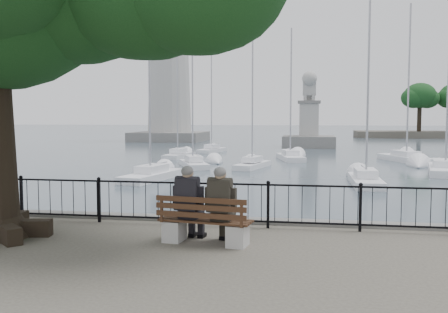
% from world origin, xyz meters
% --- Properties ---
extents(harbor, '(260.00, 260.00, 1.20)m').
position_xyz_m(harbor, '(0.00, 3.00, -0.50)').
color(harbor, slate).
rests_on(harbor, ground).
extents(railing, '(22.06, 0.06, 1.00)m').
position_xyz_m(railing, '(0.00, 2.50, 0.56)').
color(railing, black).
rests_on(railing, ground).
extents(bench, '(1.90, 0.82, 0.97)m').
position_xyz_m(bench, '(-0.12, 0.90, 0.34)').
color(bench, '#A2A099').
rests_on(bench, ground).
extents(person_left, '(0.50, 0.81, 1.54)m').
position_xyz_m(person_left, '(-0.44, 1.05, 0.71)').
color(person_left, black).
rests_on(person_left, ground).
extents(person_right, '(0.50, 0.81, 1.54)m').
position_xyz_m(person_right, '(0.23, 0.95, 0.71)').
color(person_right, black).
rests_on(person_right, ground).
extents(lighthouse, '(9.99, 9.99, 30.57)m').
position_xyz_m(lighthouse, '(-18.00, 62.00, 11.88)').
color(lighthouse, slate).
rests_on(lighthouse, ground).
extents(lion_monument, '(5.91, 5.91, 8.73)m').
position_xyz_m(lion_monument, '(2.00, 49.93, 1.18)').
color(lion_monument, slate).
rests_on(lion_monument, ground).
extents(sailboat_a, '(2.44, 5.49, 10.46)m').
position_xyz_m(sailboat_a, '(-6.68, 18.06, -0.69)').
color(sailboat_a, white).
rests_on(sailboat_a, ground).
extents(sailboat_b, '(3.14, 5.03, 11.03)m').
position_xyz_m(sailboat_b, '(-5.96, 25.28, -0.66)').
color(sailboat_b, white).
rests_on(sailboat_b, ground).
extents(sailboat_c, '(1.41, 5.05, 9.46)m').
position_xyz_m(sailboat_c, '(4.83, 17.92, -0.70)').
color(sailboat_c, white).
rests_on(sailboat_c, ground).
extents(sailboat_d, '(2.93, 6.37, 11.16)m').
position_xyz_m(sailboat_d, '(10.22, 24.01, -0.69)').
color(sailboat_d, white).
rests_on(sailboat_d, ground).
extents(sailboat_e, '(1.70, 4.87, 10.27)m').
position_xyz_m(sailboat_e, '(-9.05, 32.86, -0.68)').
color(sailboat_e, white).
rests_on(sailboat_e, ground).
extents(sailboat_f, '(2.64, 5.57, 10.72)m').
position_xyz_m(sailboat_f, '(0.49, 32.19, -0.68)').
color(sailboat_f, white).
rests_on(sailboat_f, ground).
extents(sailboat_g, '(3.68, 6.37, 12.32)m').
position_xyz_m(sailboat_g, '(9.45, 32.12, -0.66)').
color(sailboat_g, white).
rests_on(sailboat_g, ground).
extents(sailboat_h, '(2.28, 4.89, 11.98)m').
position_xyz_m(sailboat_h, '(-7.46, 39.84, -0.63)').
color(sailboat_h, white).
rests_on(sailboat_h, ground).
extents(sailboat_i, '(2.29, 4.76, 10.21)m').
position_xyz_m(sailboat_i, '(-1.85, 25.37, -0.67)').
color(sailboat_i, white).
rests_on(sailboat_i, ground).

